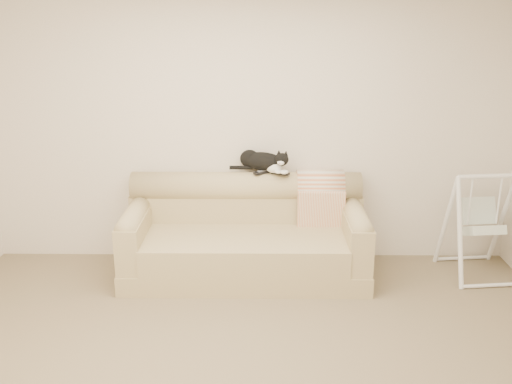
% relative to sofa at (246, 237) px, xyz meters
% --- Properties ---
extents(ground_plane, '(5.00, 5.00, 0.00)m').
position_rel_sofa_xyz_m(ground_plane, '(0.04, -1.62, -0.35)').
color(ground_plane, brown).
rests_on(ground_plane, ground).
extents(room_shell, '(5.04, 4.04, 2.60)m').
position_rel_sofa_xyz_m(room_shell, '(0.04, -1.62, 1.18)').
color(room_shell, beige).
rests_on(room_shell, ground).
extents(sofa, '(2.20, 0.93, 0.90)m').
position_rel_sofa_xyz_m(sofa, '(0.00, 0.00, 0.00)').
color(sofa, tan).
rests_on(sofa, ground).
extents(remote_a, '(0.18, 0.14, 0.03)m').
position_rel_sofa_xyz_m(remote_a, '(0.16, 0.23, 0.56)').
color(remote_a, black).
rests_on(remote_a, sofa).
extents(remote_b, '(0.17, 0.12, 0.02)m').
position_rel_sofa_xyz_m(remote_b, '(0.32, 0.20, 0.56)').
color(remote_b, black).
rests_on(remote_b, sofa).
extents(tuxedo_cat, '(0.57, 0.37, 0.23)m').
position_rel_sofa_xyz_m(tuxedo_cat, '(0.16, 0.26, 0.65)').
color(tuxedo_cat, black).
rests_on(tuxedo_cat, sofa).
extents(throw_blanket, '(0.44, 0.38, 0.58)m').
position_rel_sofa_xyz_m(throw_blanket, '(0.70, 0.23, 0.37)').
color(throw_blanket, '#D47947').
rests_on(throw_blanket, sofa).
extents(baby_swing, '(0.65, 0.69, 0.97)m').
position_rel_sofa_xyz_m(baby_swing, '(2.15, -0.01, 0.13)').
color(baby_swing, white).
rests_on(baby_swing, ground).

